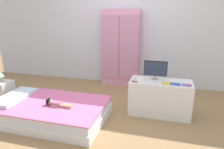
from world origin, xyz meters
TOP-DOWN VIEW (x-y plane):
  - ground_plane at (0.00, 0.00)m, footprint 10.00×10.00m
  - back_wall at (0.00, 1.57)m, footprint 6.40×0.05m
  - bed at (-0.71, -0.28)m, footprint 1.56×0.96m
  - pillow at (-1.29, -0.28)m, footprint 0.32×0.69m
  - doll at (-0.60, -0.35)m, footprint 0.39×0.14m
  - nightstand at (-1.73, -0.05)m, footprint 0.28×0.28m
  - table_lamp at (-1.73, -0.05)m, footprint 0.13×0.13m
  - wardrobe at (-0.09, 1.42)m, footprint 0.76×0.26m
  - tv_stand at (0.78, 0.29)m, footprint 0.89×0.40m
  - tv_monitor at (0.68, 0.36)m, footprint 0.34×0.10m
  - rocking_horse_toy at (0.42, 0.17)m, footprint 0.09×0.04m
  - book_yellow at (0.84, 0.20)m, footprint 0.12×0.11m
  - book_blue at (0.98, 0.20)m, footprint 0.14×0.09m
  - book_purple at (1.12, 0.20)m, footprint 0.12×0.08m

SIDE VIEW (x-z plane):
  - ground_plane at x=0.00m, z-range -0.02..0.00m
  - bed at x=-0.71m, z-range 0.00..0.25m
  - nightstand at x=-1.73m, z-range 0.00..0.39m
  - tv_stand at x=0.78m, z-range 0.00..0.51m
  - pillow at x=-1.29m, z-range 0.25..0.30m
  - doll at x=-0.60m, z-range 0.24..0.33m
  - table_lamp at x=-1.73m, z-range 0.42..0.60m
  - book_purple at x=1.12m, z-range 0.51..0.52m
  - book_yellow at x=0.84m, z-range 0.51..0.52m
  - book_blue at x=0.98m, z-range 0.51..0.53m
  - rocking_horse_toy at x=0.42m, z-range 0.51..0.62m
  - tv_monitor at x=0.68m, z-range 0.53..0.81m
  - wardrobe at x=-0.09m, z-range 0.00..1.53m
  - back_wall at x=0.00m, z-range 0.00..2.70m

